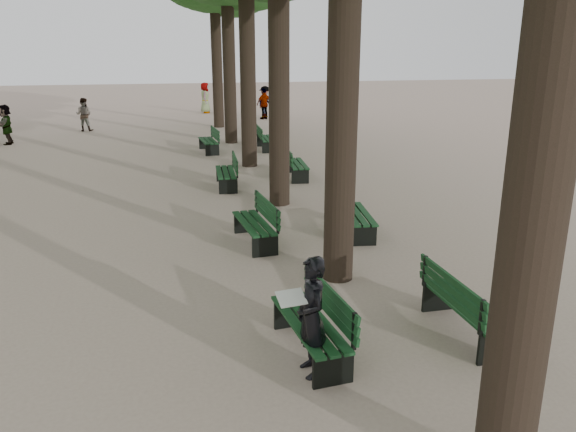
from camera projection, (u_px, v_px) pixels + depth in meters
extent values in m
plane|color=tan|center=(294.00, 383.00, 6.81)|extent=(120.00, 120.00, 0.00)
cylinder|color=#33261C|center=(553.00, 70.00, 4.17)|extent=(0.52, 0.52, 7.50)
cylinder|color=#33261C|center=(344.00, 58.00, 8.84)|extent=(0.52, 0.52, 7.50)
cylinder|color=#33261C|center=(279.00, 54.00, 13.51)|extent=(0.52, 0.52, 7.50)
cylinder|color=#33261C|center=(247.00, 52.00, 18.18)|extent=(0.52, 0.52, 7.50)
cylinder|color=#33261C|center=(229.00, 51.00, 22.85)|extent=(0.52, 0.52, 7.50)
cylinder|color=#33261C|center=(216.00, 50.00, 27.52)|extent=(0.52, 0.52, 7.50)
cube|color=black|center=(309.00, 338.00, 7.41)|extent=(0.69, 1.84, 0.45)
cube|color=black|center=(309.00, 323.00, 7.34)|extent=(0.71, 1.84, 0.04)
cube|color=black|center=(329.00, 301.00, 7.35)|extent=(0.22, 1.80, 0.40)
cube|color=black|center=(254.00, 233.00, 11.57)|extent=(0.68, 1.84, 0.45)
cube|color=black|center=(254.00, 223.00, 11.50)|extent=(0.70, 1.84, 0.04)
cube|color=black|center=(267.00, 209.00, 11.51)|extent=(0.21, 1.80, 0.40)
cube|color=black|center=(226.00, 180.00, 16.26)|extent=(0.62, 1.83, 0.45)
cube|color=black|center=(226.00, 172.00, 16.19)|extent=(0.64, 1.83, 0.04)
cube|color=black|center=(235.00, 163.00, 16.16)|extent=(0.14, 1.80, 0.40)
cube|color=black|center=(208.00, 146.00, 21.70)|extent=(0.66, 1.83, 0.45)
cube|color=black|center=(208.00, 141.00, 21.64)|extent=(0.68, 1.84, 0.04)
cube|color=black|center=(215.00, 133.00, 21.64)|extent=(0.18, 1.80, 0.40)
cube|color=black|center=(466.00, 320.00, 7.91)|extent=(0.53, 1.80, 0.45)
cube|color=black|center=(467.00, 305.00, 7.85)|extent=(0.55, 1.80, 0.04)
cube|color=black|center=(451.00, 289.00, 7.71)|extent=(0.05, 1.80, 0.40)
cube|color=black|center=(357.00, 224.00, 12.20)|extent=(0.75, 1.85, 0.45)
cube|color=black|center=(357.00, 214.00, 12.14)|extent=(0.77, 1.86, 0.04)
cube|color=black|center=(345.00, 202.00, 12.04)|extent=(0.28, 1.79, 0.40)
cube|color=black|center=(297.00, 171.00, 17.43)|extent=(0.67, 1.84, 0.45)
cube|color=black|center=(297.00, 164.00, 17.37)|extent=(0.69, 1.84, 0.04)
cube|color=black|center=(288.00, 155.00, 17.25)|extent=(0.19, 1.80, 0.40)
cube|color=black|center=(266.00, 144.00, 22.24)|extent=(0.60, 1.82, 0.45)
cube|color=black|center=(266.00, 138.00, 22.18)|extent=(0.62, 1.82, 0.04)
cube|color=black|center=(259.00, 132.00, 22.05)|extent=(0.12, 1.80, 0.40)
imported|color=black|center=(311.00, 317.00, 6.81)|extent=(0.37, 0.64, 1.54)
cube|color=white|center=(291.00, 298.00, 6.68)|extent=(0.37, 0.29, 0.12)
imported|color=#262628|center=(6.00, 124.00, 23.32)|extent=(0.40, 1.54, 1.65)
imported|color=#262628|center=(84.00, 115.00, 27.03)|extent=(0.82, 0.49, 1.58)
imported|color=#262628|center=(205.00, 98.00, 34.44)|extent=(0.52, 0.95, 1.84)
imported|color=#262628|center=(265.00, 102.00, 32.43)|extent=(1.04, 1.07, 1.76)
imported|color=#262628|center=(264.00, 104.00, 31.49)|extent=(1.05, 0.74, 1.71)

